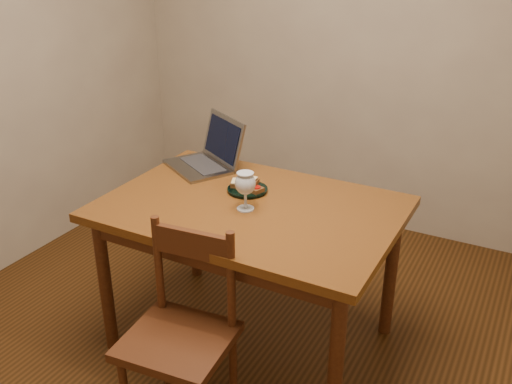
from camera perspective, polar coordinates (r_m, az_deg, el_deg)
The scene contains 10 objects.
floor at distance 2.89m, azimuth -1.94°, elevation -15.43°, with size 3.20×3.20×0.02m, color black.
back_wall at distance 3.74m, azimuth 10.67°, elevation 15.70°, with size 3.20×0.02×2.60m, color gray.
table at distance 2.58m, azimuth -0.54°, elevation -3.00°, with size 1.30×0.90×0.74m.
chair at distance 2.28m, azimuth -7.61°, elevation -13.17°, with size 0.43×0.42×0.43m.
plate at distance 2.67m, azimuth -0.86°, elevation 0.22°, with size 0.19×0.19×0.02m, color black.
sandwich_cheese at distance 2.68m, azimuth -1.36°, elevation 0.90°, with size 0.11×0.06×0.03m, color #381E0C, non-canonical shape.
sandwich_tomato at distance 2.64m, azimuth -0.26°, elevation 0.45°, with size 0.10×0.06×0.03m, color #381E0C, non-canonical shape.
sandwich_top at distance 2.66m, azimuth -0.81°, elevation 1.13°, with size 0.09×0.06×0.03m, color #381E0C, non-canonical shape.
milk_glass at distance 2.46m, azimuth -1.07°, elevation 0.10°, with size 0.09×0.09×0.18m, color white, non-canonical shape.
laptop at distance 2.96m, azimuth -4.66°, elevation 3.85°, with size 0.46×0.45×0.25m.
Camera 1 is at (1.13, -1.91, 1.85)m, focal length 40.00 mm.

